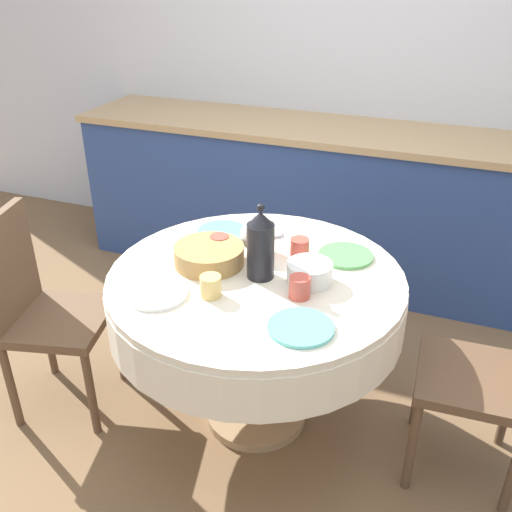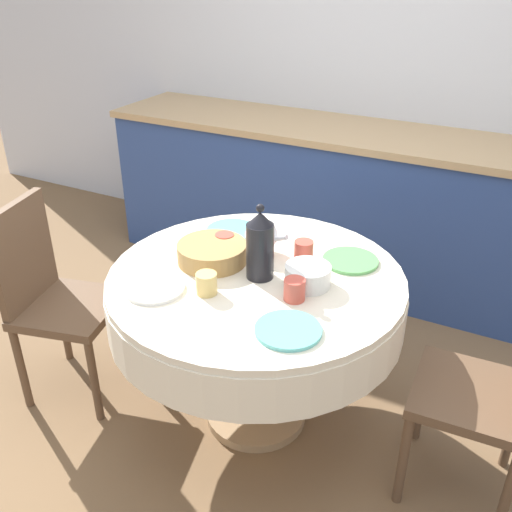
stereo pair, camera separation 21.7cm
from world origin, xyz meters
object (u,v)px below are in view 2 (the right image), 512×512
Objects in this scene: chair_right at (52,292)px; coffee_carafe at (260,246)px; chair_left at (498,386)px; teapot at (262,236)px.

coffee_carafe reaches higher than chair_right.
chair_right is at bearing -166.69° from coffee_carafe.
chair_right is 1.01m from coffee_carafe.
chair_left is 4.97× the size of teapot.
coffee_carafe is 1.62× the size of teapot.
chair_left is at bearing 3.32° from coffee_carafe.
teapot is (0.84, 0.39, 0.30)m from chair_right.
chair_left is 0.97m from coffee_carafe.
coffee_carafe is (0.92, 0.22, 0.35)m from chair_right.
chair_left is 1.00× the size of chair_right.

